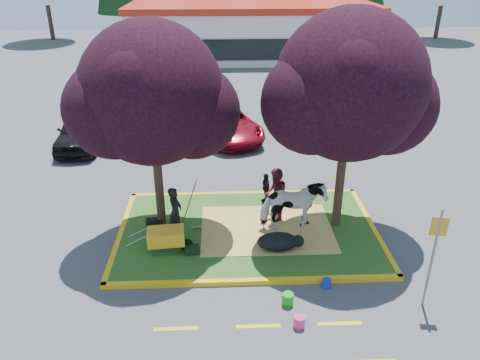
{
  "coord_description": "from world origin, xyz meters",
  "views": [
    {
      "loc": [
        -0.83,
        -12.83,
        8.21
      ],
      "look_at": [
        -0.24,
        0.5,
        1.68
      ],
      "focal_mm": 35.0,
      "sensor_mm": 36.0,
      "label": 1
    }
  ],
  "objects_px": {
    "cow": "(293,206)",
    "bucket_green": "(288,299)",
    "bucket_pink": "(299,322)",
    "handler": "(175,212)",
    "sign_post": "(435,248)",
    "bucket_blue": "(326,283)",
    "calf": "(278,242)",
    "car_black": "(82,130)",
    "car_silver": "(180,122)",
    "wheelbarrow": "(166,237)"
  },
  "relations": [
    {
      "from": "calf",
      "to": "bucket_green",
      "type": "bearing_deg",
      "value": -107.85
    },
    {
      "from": "bucket_green",
      "to": "car_black",
      "type": "height_order",
      "value": "car_black"
    },
    {
      "from": "car_black",
      "to": "sign_post",
      "type": "bearing_deg",
      "value": -46.57
    },
    {
      "from": "bucket_green",
      "to": "bucket_blue",
      "type": "xyz_separation_m",
      "value": [
        1.14,
        0.64,
        -0.03
      ]
    },
    {
      "from": "cow",
      "to": "bucket_blue",
      "type": "distance_m",
      "value": 2.93
    },
    {
      "from": "bucket_green",
      "to": "car_black",
      "type": "bearing_deg",
      "value": 125.32
    },
    {
      "from": "car_silver",
      "to": "wheelbarrow",
      "type": "bearing_deg",
      "value": 83.21
    },
    {
      "from": "sign_post",
      "to": "car_black",
      "type": "xyz_separation_m",
      "value": [
        -11.57,
        11.59,
        -0.98
      ]
    },
    {
      "from": "handler",
      "to": "car_silver",
      "type": "xyz_separation_m",
      "value": [
        -0.58,
        9.71,
        -0.38
      ]
    },
    {
      "from": "wheelbarrow",
      "to": "sign_post",
      "type": "height_order",
      "value": "sign_post"
    },
    {
      "from": "bucket_green",
      "to": "bucket_blue",
      "type": "relative_size",
      "value": 1.27
    },
    {
      "from": "sign_post",
      "to": "car_black",
      "type": "height_order",
      "value": "sign_post"
    },
    {
      "from": "cow",
      "to": "wheelbarrow",
      "type": "xyz_separation_m",
      "value": [
        -3.88,
        -1.05,
        -0.34
      ]
    },
    {
      "from": "car_black",
      "to": "car_silver",
      "type": "height_order",
      "value": "car_black"
    },
    {
      "from": "calf",
      "to": "car_silver",
      "type": "relative_size",
      "value": 0.34
    },
    {
      "from": "car_black",
      "to": "bucket_pink",
      "type": "bearing_deg",
      "value": -57.48
    },
    {
      "from": "bucket_blue",
      "to": "car_silver",
      "type": "distance_m",
      "value": 13.2
    },
    {
      "from": "cow",
      "to": "sign_post",
      "type": "bearing_deg",
      "value": -147.77
    },
    {
      "from": "cow",
      "to": "calf",
      "type": "xyz_separation_m",
      "value": [
        -0.58,
        -1.11,
        -0.58
      ]
    },
    {
      "from": "sign_post",
      "to": "car_silver",
      "type": "relative_size",
      "value": 0.78
    },
    {
      "from": "car_silver",
      "to": "cow",
      "type": "bearing_deg",
      "value": 105.23
    },
    {
      "from": "calf",
      "to": "car_silver",
      "type": "bearing_deg",
      "value": 90.99
    },
    {
      "from": "calf",
      "to": "bucket_blue",
      "type": "relative_size",
      "value": 4.85
    },
    {
      "from": "bucket_pink",
      "to": "car_black",
      "type": "bearing_deg",
      "value": 124.03
    },
    {
      "from": "handler",
      "to": "bucket_green",
      "type": "xyz_separation_m",
      "value": [
        3.09,
        -3.21,
        -0.82
      ]
    },
    {
      "from": "bucket_green",
      "to": "car_silver",
      "type": "height_order",
      "value": "car_silver"
    },
    {
      "from": "cow",
      "to": "calf",
      "type": "distance_m",
      "value": 1.38
    },
    {
      "from": "calf",
      "to": "sign_post",
      "type": "relative_size",
      "value": 0.44
    },
    {
      "from": "calf",
      "to": "car_black",
      "type": "bearing_deg",
      "value": 113.45
    },
    {
      "from": "cow",
      "to": "bucket_green",
      "type": "xyz_separation_m",
      "value": [
        -0.58,
        -3.38,
        -0.84
      ]
    },
    {
      "from": "bucket_pink",
      "to": "bucket_blue",
      "type": "height_order",
      "value": "bucket_pink"
    },
    {
      "from": "bucket_blue",
      "to": "car_silver",
      "type": "bearing_deg",
      "value": 111.43
    },
    {
      "from": "sign_post",
      "to": "calf",
      "type": "bearing_deg",
      "value": 153.98
    },
    {
      "from": "bucket_green",
      "to": "car_black",
      "type": "distance_m",
      "value": 14.01
    },
    {
      "from": "cow",
      "to": "car_silver",
      "type": "distance_m",
      "value": 10.45
    },
    {
      "from": "cow",
      "to": "bucket_green",
      "type": "height_order",
      "value": "cow"
    },
    {
      "from": "wheelbarrow",
      "to": "car_silver",
      "type": "bearing_deg",
      "value": 86.59
    },
    {
      "from": "calf",
      "to": "bucket_pink",
      "type": "height_order",
      "value": "calf"
    },
    {
      "from": "handler",
      "to": "bucket_pink",
      "type": "relative_size",
      "value": 5.43
    },
    {
      "from": "bucket_blue",
      "to": "wheelbarrow",
      "type": "bearing_deg",
      "value": 159.17
    },
    {
      "from": "wheelbarrow",
      "to": "sign_post",
      "type": "bearing_deg",
      "value": -25.7
    },
    {
      "from": "calf",
      "to": "handler",
      "type": "height_order",
      "value": "handler"
    },
    {
      "from": "cow",
      "to": "bucket_pink",
      "type": "xyz_separation_m",
      "value": [
        -0.41,
        -4.19,
        -0.85
      ]
    },
    {
      "from": "wheelbarrow",
      "to": "sign_post",
      "type": "relative_size",
      "value": 0.69
    },
    {
      "from": "bucket_green",
      "to": "bucket_pink",
      "type": "relative_size",
      "value": 1.07
    },
    {
      "from": "bucket_blue",
      "to": "calf",
      "type": "bearing_deg",
      "value": 125.12
    },
    {
      "from": "calf",
      "to": "bucket_pink",
      "type": "xyz_separation_m",
      "value": [
        0.17,
        -3.09,
        -0.27
      ]
    },
    {
      "from": "sign_post",
      "to": "bucket_blue",
      "type": "xyz_separation_m",
      "value": [
        -2.34,
        0.81,
        -1.64
      ]
    },
    {
      "from": "sign_post",
      "to": "bucket_blue",
      "type": "distance_m",
      "value": 2.97
    },
    {
      "from": "cow",
      "to": "sign_post",
      "type": "distance_m",
      "value": 4.65
    }
  ]
}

